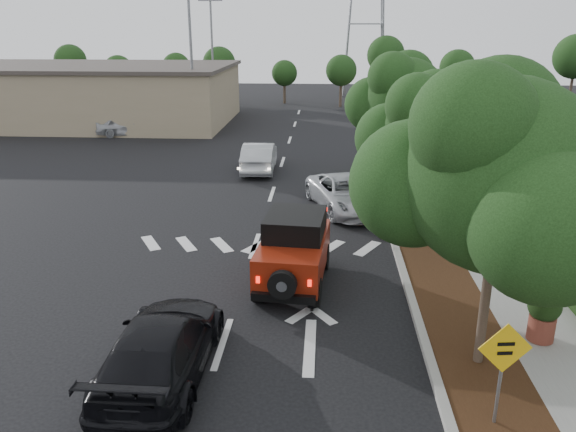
# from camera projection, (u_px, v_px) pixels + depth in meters

# --- Properties ---
(ground) EXTENTS (120.00, 120.00, 0.00)m
(ground) POSITION_uv_depth(u_px,v_px,m) (223.00, 343.00, 12.84)
(ground) COLOR black
(ground) RESTS_ON ground
(curb) EXTENTS (0.20, 70.00, 0.15)m
(curb) POSITION_uv_depth(u_px,v_px,m) (379.00, 194.00, 23.86)
(curb) COLOR #9E9B93
(curb) RESTS_ON ground
(planting_strip) EXTENTS (1.80, 70.00, 0.12)m
(planting_strip) POSITION_uv_depth(u_px,v_px,m) (403.00, 195.00, 23.80)
(planting_strip) COLOR black
(planting_strip) RESTS_ON ground
(sidewalk) EXTENTS (2.00, 70.00, 0.12)m
(sidewalk) POSITION_uv_depth(u_px,v_px,m) (448.00, 196.00, 23.68)
(sidewalk) COLOR gray
(sidewalk) RESTS_ON ground
(hedge) EXTENTS (0.80, 70.00, 0.80)m
(hedge) POSITION_uv_depth(u_px,v_px,m) (483.00, 189.00, 23.48)
(hedge) COLOR black
(hedge) RESTS_ON ground
(commercial_building) EXTENTS (22.00, 12.00, 4.00)m
(commercial_building) POSITION_uv_depth(u_px,v_px,m) (80.00, 95.00, 41.54)
(commercial_building) COLOR gray
(commercial_building) RESTS_ON ground
(transmission_tower) EXTENTS (7.00, 4.00, 28.00)m
(transmission_tower) POSITION_uv_depth(u_px,v_px,m) (363.00, 96.00, 57.79)
(transmission_tower) COLOR slate
(transmission_tower) RESTS_ON ground
(street_tree_near) EXTENTS (3.80, 3.80, 5.92)m
(street_tree_near) POSITION_uv_depth(u_px,v_px,m) (477.00, 365.00, 12.02)
(street_tree_near) COLOR black
(street_tree_near) RESTS_ON ground
(street_tree_mid) EXTENTS (3.20, 3.20, 5.32)m
(street_tree_mid) POSITION_uv_depth(u_px,v_px,m) (424.00, 244.00, 18.63)
(street_tree_mid) COLOR black
(street_tree_mid) RESTS_ON ground
(street_tree_far) EXTENTS (3.40, 3.40, 5.62)m
(street_tree_far) POSITION_uv_depth(u_px,v_px,m) (400.00, 190.00, 24.76)
(street_tree_far) COLOR black
(street_tree_far) RESTS_ON ground
(light_pole_a) EXTENTS (2.00, 0.22, 9.00)m
(light_pole_a) POSITION_uv_depth(u_px,v_px,m) (195.00, 133.00, 37.81)
(light_pole_a) COLOR slate
(light_pole_a) RESTS_ON ground
(light_pole_b) EXTENTS (2.00, 0.22, 9.00)m
(light_pole_b) POSITION_uv_depth(u_px,v_px,m) (215.00, 108.00, 49.20)
(light_pole_b) COLOR slate
(light_pole_b) RESTS_ON ground
(red_jeep) EXTENTS (2.01, 3.97, 1.98)m
(red_jeep) POSITION_uv_depth(u_px,v_px,m) (295.00, 248.00, 15.65)
(red_jeep) COLOR black
(red_jeep) RESTS_ON ground
(silver_suv_ahead) EXTENTS (3.56, 5.17, 1.31)m
(silver_suv_ahead) POSITION_uv_depth(u_px,v_px,m) (346.00, 194.00, 21.90)
(silver_suv_ahead) COLOR #B2B5BA
(silver_suv_ahead) RESTS_ON ground
(black_suv_oncoming) EXTENTS (1.95, 4.71, 1.36)m
(black_suv_oncoming) POSITION_uv_depth(u_px,v_px,m) (161.00, 347.00, 11.43)
(black_suv_oncoming) COLOR black
(black_suv_oncoming) RESTS_ON ground
(silver_sedan_oncoming) EXTENTS (1.63, 4.36, 1.42)m
(silver_sedan_oncoming) POSITION_uv_depth(u_px,v_px,m) (259.00, 157.00, 27.81)
(silver_sedan_oncoming) COLOR #B4B7BC
(silver_sedan_oncoming) RESTS_ON ground
(parked_suv) EXTENTS (4.30, 2.30, 1.39)m
(parked_suv) POSITION_uv_depth(u_px,v_px,m) (129.00, 125.00, 36.64)
(parked_suv) COLOR #AAACB2
(parked_suv) RESTS_ON ground
(speed_hump_sign) EXTENTS (0.95, 0.13, 2.04)m
(speed_hump_sign) POSITION_uv_depth(u_px,v_px,m) (503.00, 361.00, 9.69)
(speed_hump_sign) COLOR slate
(speed_hump_sign) RESTS_ON ground
(terracotta_planter) EXTENTS (0.74, 0.74, 1.28)m
(terracotta_planter) POSITION_uv_depth(u_px,v_px,m) (544.00, 310.00, 12.54)
(terracotta_planter) COLOR brown
(terracotta_planter) RESTS_ON ground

